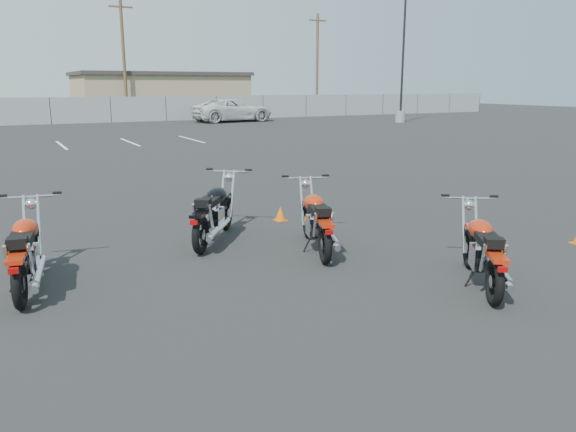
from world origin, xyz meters
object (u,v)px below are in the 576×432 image
motorcycle_front_red (26,252)px  motorcycle_rear_red (483,251)px  motorcycle_second_black (214,213)px  white_van (233,104)px  motorcycle_third_red (317,221)px

motorcycle_front_red → motorcycle_rear_red: 6.00m
motorcycle_front_red → motorcycle_second_black: bearing=18.9°
motorcycle_second_black → motorcycle_rear_red: size_ratio=1.04×
motorcycle_second_black → motorcycle_rear_red: 4.41m
motorcycle_front_red → white_van: white_van is taller
motorcycle_second_black → motorcycle_front_red: bearing=-161.1°
motorcycle_third_red → motorcycle_rear_red: bearing=-65.3°
motorcycle_second_black → motorcycle_third_red: motorcycle_second_black is taller
motorcycle_third_red → motorcycle_front_red: bearing=176.6°
motorcycle_second_black → motorcycle_third_red: 1.79m
motorcycle_second_black → motorcycle_third_red: (1.27, -1.27, -0.01)m
motorcycle_second_black → white_van: size_ratio=0.30×
motorcycle_second_black → motorcycle_rear_red: motorcycle_second_black is taller
motorcycle_front_red → motorcycle_rear_red: (5.36, -2.69, -0.02)m
motorcycle_second_black → white_van: 32.36m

